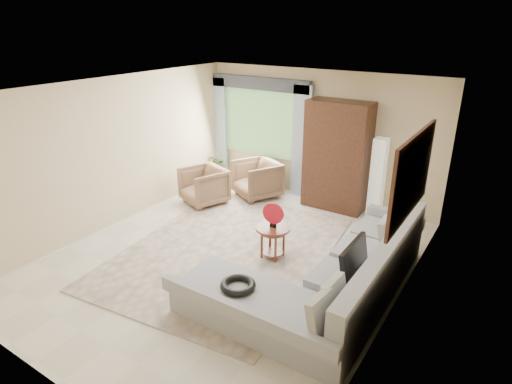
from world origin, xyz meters
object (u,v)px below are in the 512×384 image
Objects in this scene: sectional_sofa at (332,283)px; tv_screen at (354,261)px; coffee_table at (273,242)px; potted_plant at (219,167)px; armchair_right at (257,179)px; armchair_left at (204,186)px; armoire at (337,156)px; floor_lamp at (377,178)px.

tv_screen is at bearing -4.79° from sectional_sofa.
sectional_sofa is 6.49× the size of coffee_table.
sectional_sofa is at bearing -35.39° from potted_plant.
sectional_sofa is at bearing -13.71° from armchair_right.
armchair_right reaches higher than armchair_left.
coffee_table is 0.66× the size of armchair_left.
sectional_sofa is at bearing 175.21° from tv_screen.
potted_plant is at bearing 146.08° from tv_screen.
tv_screen is at bearing -33.92° from potted_plant.
armchair_left is (-3.78, 1.66, -0.35)m from tv_screen.
sectional_sofa reaches higher than armchair_right.
armoire is (2.28, 1.26, 0.68)m from armchair_left.
sectional_sofa is 3.03m from floor_lamp.
armoire is at bearing 113.06° from sectional_sofa.
armoire is at bearing -175.71° from floor_lamp.
armchair_left is 0.39× the size of armoire.
potted_plant is 3.73m from floor_lamp.
sectional_sofa is at bearing -23.84° from coffee_table.
tv_screen is 0.49× the size of floor_lamp.
armchair_left is (-2.28, 1.10, 0.09)m from coffee_table.
coffee_table is at bearing -23.27° from armchair_right.
armoire reaches higher than armchair_right.
armoire is at bearing 42.04° from armchair_right.
armchair_right is at bearing 138.18° from sectional_sofa.
armchair_right reaches higher than coffee_table.
sectional_sofa is at bearing -66.94° from armoire.
potted_plant reaches higher than coffee_table.
sectional_sofa is 4.68× the size of tv_screen.
armoire is (0.00, 2.35, 0.77)m from coffee_table.
tv_screen is 3.06m from floor_lamp.
armoire is 1.40× the size of floor_lamp.
sectional_sofa reaches higher than coffee_table.
potted_plant is at bearing 136.72° from armchair_left.
armchair_left is 3.37m from floor_lamp.
armoire reaches higher than sectional_sofa.
sectional_sofa is 0.51m from tv_screen.
armoire reaches higher than potted_plant.
tv_screen is 1.39× the size of coffee_table.
sectional_sofa is 3.24m from armoire.
sectional_sofa is 6.10× the size of potted_plant.
armchair_left is 1.12m from armchair_right.
tv_screen is 0.87× the size of armchair_right.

